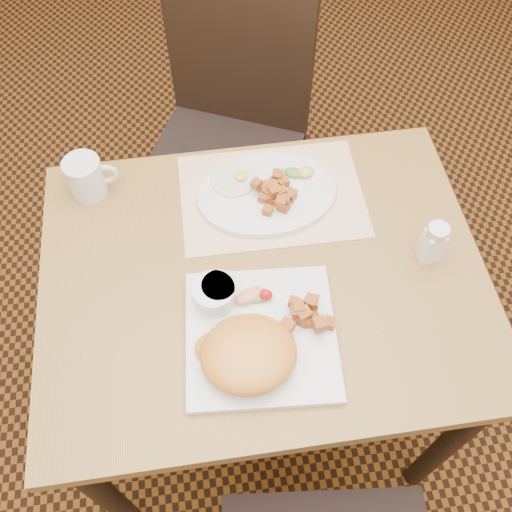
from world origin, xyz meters
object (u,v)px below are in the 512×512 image
object	(u,v)px
table	(263,299)
coffee_mug	(87,177)
salt_shaker	(433,242)
plate_oval	(267,194)
chair_far	(229,125)
plate_square	(261,336)

from	to	relation	value
table	coffee_mug	size ratio (longest dim) A/B	8.04
salt_shaker	coffee_mug	distance (m)	0.74
plate_oval	coffee_mug	bearing A→B (deg)	168.91
table	coffee_mug	bearing A→B (deg)	142.31
table	chair_far	size ratio (longest dim) A/B	0.93
plate_oval	coffee_mug	size ratio (longest dim) A/B	2.72
salt_shaker	coffee_mug	size ratio (longest dim) A/B	0.89
table	plate_oval	xyz separation A→B (m)	(0.04, 0.19, 0.12)
coffee_mug	plate_oval	bearing A→B (deg)	-11.09
plate_oval	chair_far	bearing A→B (deg)	94.97
table	salt_shaker	bearing A→B (deg)	-1.31
chair_far	salt_shaker	xyz separation A→B (m)	(0.34, -0.65, 0.26)
table	chair_far	distance (m)	0.65
chair_far	table	bearing A→B (deg)	115.13
salt_shaker	plate_oval	bearing A→B (deg)	146.39
salt_shaker	coffee_mug	bearing A→B (deg)	158.08
chair_far	plate_oval	xyz separation A→B (m)	(0.04, -0.45, 0.22)
chair_far	salt_shaker	size ratio (longest dim) A/B	9.70
plate_square	plate_oval	world-z (taller)	plate_oval
table	plate_square	distance (m)	0.18
table	salt_shaker	distance (m)	0.37
plate_oval	salt_shaker	xyz separation A→B (m)	(0.30, -0.20, 0.04)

